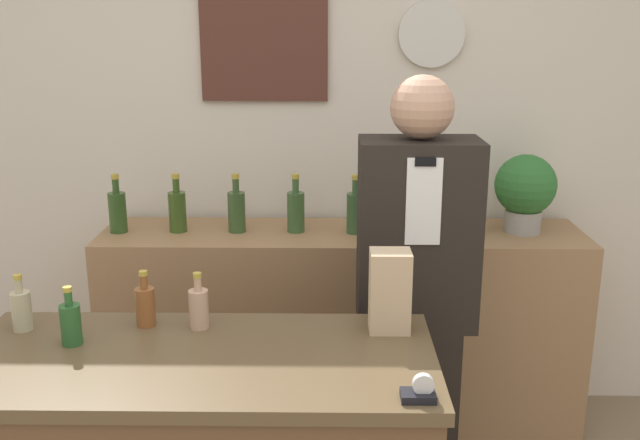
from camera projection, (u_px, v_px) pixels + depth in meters
back_wall at (305, 133)px, 3.36m from camera, size 5.20×0.09×2.70m
back_shelf at (341, 331)px, 3.31m from camera, size 2.16×0.48×0.96m
shopkeeper at (415, 307)px, 2.64m from camera, size 0.43×0.27×1.69m
potted_plant at (525, 189)px, 3.13m from camera, size 0.27×0.27×0.35m
paper_bag at (390, 291)px, 2.21m from camera, size 0.13×0.10×0.26m
tape_dispenser at (420, 392)px, 1.83m from camera, size 0.09×0.06×0.07m
counter_bottle_0 at (21, 309)px, 2.23m from camera, size 0.06×0.06×0.18m
counter_bottle_1 at (71, 323)px, 2.13m from camera, size 0.06×0.06×0.18m
counter_bottle_2 at (145, 305)px, 2.27m from camera, size 0.06×0.06×0.18m
counter_bottle_3 at (199, 307)px, 2.25m from camera, size 0.06×0.06×0.18m
shelf_bottle_0 at (118, 211)px, 3.15m from camera, size 0.08×0.08×0.26m
shelf_bottle_1 at (177, 210)px, 3.16m from camera, size 0.08×0.08×0.26m
shelf_bottle_2 at (237, 210)px, 3.16m from camera, size 0.08×0.08×0.26m
shelf_bottle_3 at (296, 210)px, 3.16m from camera, size 0.08×0.08×0.26m
shelf_bottle_4 at (355, 211)px, 3.14m from camera, size 0.08×0.08×0.26m
shelf_bottle_5 at (415, 212)px, 3.14m from camera, size 0.08×0.08×0.26m
shelf_bottle_6 at (474, 211)px, 3.15m from camera, size 0.08×0.08×0.26m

